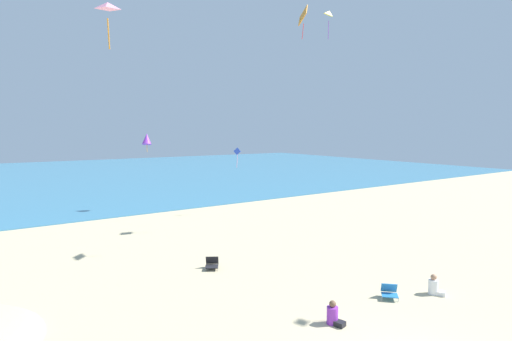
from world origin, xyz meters
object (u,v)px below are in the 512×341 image
Objects in this scene: kite_orange at (303,16)px; kite_purple at (147,139)px; kite_yellow at (329,13)px; kite_blue at (237,152)px; beach_chair_far_left at (212,264)px; person_1 at (434,287)px; beach_chair_mid_beach at (389,292)px; kite_pink at (108,6)px; person_4 at (333,315)px.

kite_purple is (-3.33, 14.35, -6.39)m from kite_orange.
kite_yellow is 1.21× the size of kite_blue.
person_1 is at bearing 69.85° from beach_chair_far_left.
beach_chair_mid_beach is at bearing -122.08° from kite_yellow.
kite_pink is at bearing -51.92° from beach_chair_mid_beach.
kite_purple is (1.39, 21.53, 5.25)m from person_4.
kite_orange reaches higher than beach_chair_mid_beach.
person_4 is at bearing -123.33° from kite_orange.
kite_orange is 12.78m from kite_pink.
kite_purple is at bearing 134.20° from kite_blue.
beach_chair_far_left is 12.94m from kite_orange.
beach_chair_far_left is at bearing -169.97° from person_1.
kite_pink is (-5.50, -5.36, 8.86)m from beach_chair_far_left.
beach_chair_mid_beach is 0.48× the size of kite_orange.
person_4 is at bearing 38.54° from beach_chair_far_left.
person_4 is 10.92m from kite_pink.
beach_chair_far_left is at bearing 44.29° from kite_pink.
kite_orange is at bearing 126.21° from beach_chair_far_left.
kite_blue is at bearing 49.75° from kite_pink.
kite_pink is (-11.03, -5.80, -2.83)m from kite_orange.
beach_chair_mid_beach is at bearing 62.88° from beach_chair_far_left.
kite_blue is at bearing 112.44° from kite_yellow.
kite_orange is (5.53, 0.43, 11.69)m from beach_chair_far_left.
person_1 is 4.86m from person_4.
person_1 reaches higher than person_4.
kite_purple is at bearing 123.39° from kite_yellow.
kite_blue is (7.20, 9.64, 4.33)m from beach_chair_far_left.
person_4 is 18.10m from kite_blue.
kite_purple reaches higher than beach_chair_far_left.
kite_pink is at bearing -13.98° from beach_chair_far_left.
kite_orange is 5.32m from kite_yellow.
person_1 reaches higher than beach_chair_mid_beach.
beach_chair_far_left is 9.14m from person_1.
kite_pink is at bearing -110.90° from kite_purple.
kite_purple reaches higher than person_4.
beach_chair_mid_beach is 17.30m from kite_yellow.
kite_pink is 20.17m from kite_blue.
person_1 is 1.01× the size of person_4.
kite_blue is (-2.71, 6.56, -8.81)m from kite_yellow.
kite_orange is at bearing -148.25° from beach_chair_mid_beach.
kite_blue is at bearing 146.60° from person_1.
kite_purple is (-1.72, 21.27, 5.27)m from beach_chair_mid_beach.
kite_pink is at bearing -117.77° from person_4.
kite_pink is 0.74× the size of kite_blue.
kite_purple is at bearing 160.81° from person_1.
person_1 is 13.91m from kite_orange.
kite_pink reaches higher than person_4.
kite_orange is at bearing 27.73° from kite_pink.
kite_purple is at bearing -156.73° from beach_chair_far_left.
person_1 is 0.51× the size of kite_purple.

